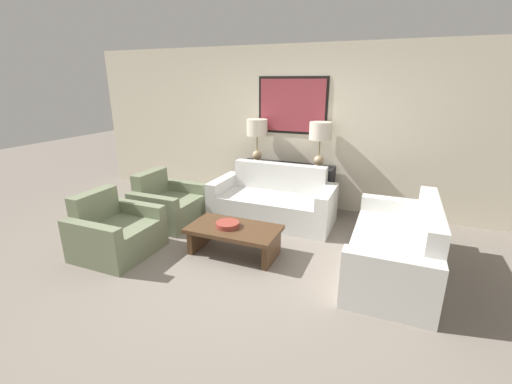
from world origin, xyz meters
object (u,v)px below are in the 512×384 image
(armchair_near_back_wall, at_px, (168,205))
(armchair_near_camera, at_px, (115,233))
(couch_by_back_wall, at_px, (273,203))
(couch_by_side, at_px, (396,249))
(coffee_table, at_px, (234,234))
(table_lamp_left, at_px, (257,131))
(decorative_bowl, at_px, (228,224))
(console_table, at_px, (286,186))
(table_lamp_right, at_px, (320,135))

(armchair_near_back_wall, xyz_separation_m, armchair_near_camera, (0.00, -1.08, 0.00))
(couch_by_back_wall, bearing_deg, couch_by_side, -26.97)
(coffee_table, xyz_separation_m, armchair_near_back_wall, (-1.40, 0.54, -0.00))
(table_lamp_left, distance_m, decorative_bowl, 2.13)
(console_table, xyz_separation_m, table_lamp_left, (-0.54, -0.00, 0.90))
(couch_by_side, bearing_deg, console_table, 138.94)
(couch_by_side, bearing_deg, table_lamp_left, 146.14)
(couch_by_back_wall, distance_m, armchair_near_camera, 2.30)
(console_table, distance_m, decorative_bowl, 1.90)
(couch_by_side, height_order, armchair_near_back_wall, couch_by_side)
(couch_by_side, bearing_deg, coffee_table, -170.49)
(couch_by_back_wall, relative_size, decorative_bowl, 6.32)
(table_lamp_right, bearing_deg, decorative_bowl, -110.04)
(table_lamp_right, height_order, decorative_bowl, table_lamp_right)
(couch_by_side, distance_m, armchair_near_back_wall, 3.28)
(table_lamp_left, relative_size, decorative_bowl, 2.45)
(armchair_near_camera, bearing_deg, couch_by_back_wall, 50.27)
(armchair_near_camera, bearing_deg, decorative_bowl, 21.77)
(couch_by_back_wall, bearing_deg, console_table, 90.00)
(console_table, xyz_separation_m, decorative_bowl, (-0.15, -1.90, 0.01))
(table_lamp_right, bearing_deg, console_table, 180.00)
(coffee_table, distance_m, decorative_bowl, 0.15)
(table_lamp_left, bearing_deg, couch_by_back_wall, -50.50)
(console_table, bearing_deg, table_lamp_left, -180.00)
(table_lamp_left, distance_m, couch_by_back_wall, 1.30)
(decorative_bowl, height_order, armchair_near_back_wall, armchair_near_back_wall)
(couch_by_side, bearing_deg, armchair_near_back_wall, 176.07)
(decorative_bowl, bearing_deg, armchair_near_back_wall, 157.25)
(table_lamp_right, xyz_separation_m, armchair_near_back_wall, (-2.01, -1.34, -1.01))
(decorative_bowl, bearing_deg, console_table, 85.35)
(table_lamp_left, bearing_deg, coffee_table, -76.18)
(table_lamp_left, xyz_separation_m, couch_by_side, (2.34, -1.57, -0.99))
(table_lamp_left, relative_size, table_lamp_right, 1.00)
(coffee_table, bearing_deg, table_lamp_right, 71.99)
(coffee_table, xyz_separation_m, decorative_bowl, (-0.08, -0.01, 0.12))
(table_lamp_left, xyz_separation_m, armchair_near_camera, (-0.93, -2.42, -1.01))
(console_table, relative_size, coffee_table, 1.40)
(table_lamp_right, distance_m, decorative_bowl, 2.20)
(console_table, xyz_separation_m, armchair_near_camera, (-1.47, -2.42, -0.11))
(decorative_bowl, bearing_deg, couch_by_back_wall, 82.94)
(coffee_table, xyz_separation_m, armchair_near_camera, (-1.40, -0.54, -0.00))
(armchair_near_camera, bearing_deg, armchair_near_back_wall, 90.00)
(armchair_near_back_wall, distance_m, armchair_near_camera, 1.08)
(table_lamp_right, relative_size, coffee_table, 0.64)
(table_lamp_right, distance_m, couch_by_back_wall, 1.30)
(console_table, relative_size, table_lamp_right, 2.20)
(couch_by_back_wall, relative_size, armchair_near_camera, 2.02)
(console_table, relative_size, decorative_bowl, 5.40)
(table_lamp_left, height_order, table_lamp_right, same)
(table_lamp_left, bearing_deg, console_table, 0.00)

